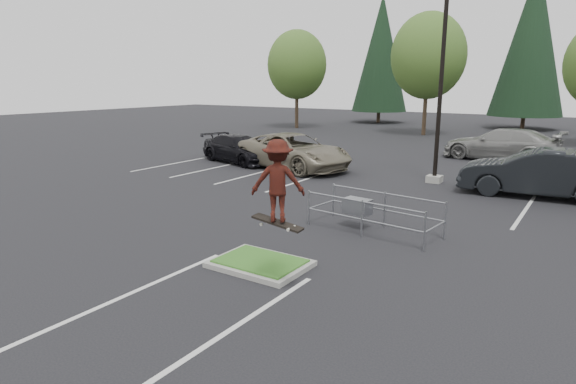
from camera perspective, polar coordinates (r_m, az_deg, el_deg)
The scene contains 14 objects.
ground at distance 11.56m, azimuth -3.31°, elevation -8.79°, with size 120.00×120.00×0.00m, color black.
grass_median at distance 11.53m, azimuth -3.32°, elevation -8.43°, with size 2.20×1.60×0.16m.
stall_lines at distance 17.10m, azimuth 5.12°, elevation -1.57°, with size 22.62×17.60×0.01m.
light_pole at distance 21.43m, azimuth 17.75°, elevation 13.12°, with size 0.70×0.60×10.12m.
decid_a at distance 45.73m, azimuth 1.07°, elevation 14.60°, with size 5.44×5.44×8.91m.
decid_b at distance 41.09m, azimuth 16.27°, elevation 14.93°, with size 5.89×5.89×9.64m.
conif_a at distance 52.79m, azimuth 10.96°, elevation 15.80°, with size 5.72×5.72×13.00m.
conif_b at distance 49.63m, azimuth 26.92°, elevation 15.75°, with size 6.38×6.38×14.50m.
cart_corral at distance 14.34m, azimuth 8.65°, elevation -1.75°, with size 3.91×1.77×1.07m.
skateboarder at distance 9.42m, azimuth -1.27°, elevation 1.28°, with size 1.21×1.05×1.78m.
car_l_tan at distance 24.13m, azimuth 0.57°, elevation 4.87°, with size 2.92×6.33×1.76m, color #7A715D.
car_l_black at distance 26.20m, azimuth -5.90°, elevation 5.12°, with size 2.06×5.07×1.47m, color black.
car_r_charc at distance 20.46m, azimuth 27.45°, elevation 2.02°, with size 1.93×5.52×1.82m, color black.
car_far_silver at distance 29.17m, azimuth 24.02°, elevation 5.18°, with size 2.50×6.14×1.78m, color gray.
Camera 1 is at (6.45, -8.58, 4.28)m, focal length 30.00 mm.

